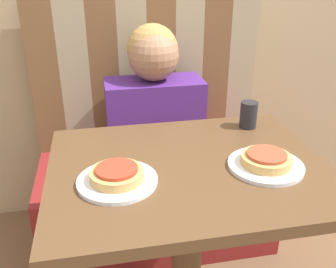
{
  "coord_description": "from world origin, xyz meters",
  "views": [
    {
      "loc": [
        -0.25,
        -0.93,
        1.31
      ],
      "look_at": [
        0.0,
        0.32,
        0.71
      ],
      "focal_mm": 40.0,
      "sensor_mm": 36.0,
      "label": 1
    }
  ],
  "objects_px": {
    "pizza_left": "(117,174)",
    "person": "(154,98)",
    "plate_left": "(117,181)",
    "pizza_right": "(266,159)",
    "drinking_cup": "(249,115)",
    "plate_right": "(266,166)"
  },
  "relations": [
    {
      "from": "pizza_left",
      "to": "drinking_cup",
      "type": "relative_size",
      "value": 1.54
    },
    {
      "from": "person",
      "to": "drinking_cup",
      "type": "distance_m",
      "value": 0.5
    },
    {
      "from": "plate_left",
      "to": "pizza_right",
      "type": "xyz_separation_m",
      "value": [
        0.43,
        0.0,
        0.02
      ]
    },
    {
      "from": "person",
      "to": "plate_left",
      "type": "height_order",
      "value": "person"
    },
    {
      "from": "plate_left",
      "to": "pizza_left",
      "type": "relative_size",
      "value": 1.5
    },
    {
      "from": "person",
      "to": "pizza_right",
      "type": "relative_size",
      "value": 4.42
    },
    {
      "from": "pizza_right",
      "to": "plate_left",
      "type": "bearing_deg",
      "value": 180.0
    },
    {
      "from": "plate_left",
      "to": "drinking_cup",
      "type": "relative_size",
      "value": 2.3
    },
    {
      "from": "person",
      "to": "drinking_cup",
      "type": "bearing_deg",
      "value": -56.96
    },
    {
      "from": "person",
      "to": "plate_left",
      "type": "distance_m",
      "value": 0.73
    },
    {
      "from": "plate_left",
      "to": "drinking_cup",
      "type": "xyz_separation_m",
      "value": [
        0.49,
        0.28,
        0.04
      ]
    },
    {
      "from": "plate_right",
      "to": "drinking_cup",
      "type": "xyz_separation_m",
      "value": [
        0.06,
        0.28,
        0.04
      ]
    },
    {
      "from": "drinking_cup",
      "to": "pizza_left",
      "type": "bearing_deg",
      "value": -149.82
    },
    {
      "from": "pizza_left",
      "to": "pizza_right",
      "type": "relative_size",
      "value": 1.0
    },
    {
      "from": "plate_left",
      "to": "pizza_left",
      "type": "bearing_deg",
      "value": 0.0
    },
    {
      "from": "plate_left",
      "to": "plate_right",
      "type": "bearing_deg",
      "value": 0.0
    },
    {
      "from": "pizza_right",
      "to": "plate_right",
      "type": "bearing_deg",
      "value": 0.0
    },
    {
      "from": "pizza_right",
      "to": "pizza_left",
      "type": "bearing_deg",
      "value": 180.0
    },
    {
      "from": "plate_right",
      "to": "drinking_cup",
      "type": "distance_m",
      "value": 0.29
    },
    {
      "from": "pizza_left",
      "to": "drinking_cup",
      "type": "bearing_deg",
      "value": 30.18
    },
    {
      "from": "person",
      "to": "pizza_right",
      "type": "bearing_deg",
      "value": -73.09
    },
    {
      "from": "pizza_left",
      "to": "person",
      "type": "bearing_deg",
      "value": 73.09
    }
  ]
}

